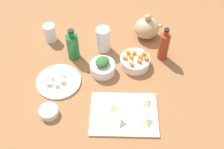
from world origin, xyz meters
TOP-DOWN VIEW (x-y plane):
  - tabletop at (0.00, 0.00)cm, footprint 190.00×190.00cm
  - cutting_board at (6.82, -19.11)cm, footprint 31.43×24.39cm
  - plate_tofu at (-26.26, -2.71)cm, footprint 21.92×21.92cm
  - bowl_greens at (-5.21, 5.84)cm, footprint 12.73×12.73cm
  - bowl_carrots at (10.98, 11.69)cm, footprint 15.32×15.32cm
  - bowl_small_side at (-26.93, -21.24)cm, footprint 8.57×8.57cm
  - teapot at (16.94, 34.50)cm, footprint 15.49×13.01cm
  - bottle_0 at (25.32, 18.36)cm, footprint 5.19×5.19cm
  - bottle_1 at (-21.34, 15.38)cm, footprint 6.23×6.23cm
  - drinking_glass_0 at (-6.42, 22.63)cm, footprint 7.36×7.36cm
  - drinking_glass_1 at (-36.43, 27.63)cm, footprint 6.49×6.49cm
  - carrot_cube_0 at (10.37, 14.71)cm, footprint 1.82×1.82cm
  - carrot_cube_1 at (8.88, 11.55)cm, footprint 2.54×2.54cm
  - carrot_cube_2 at (5.88, 10.80)cm, footprint 2.39×2.39cm
  - carrot_cube_3 at (13.16, 8.90)cm, footprint 2.54×2.54cm
  - carrot_cube_4 at (13.68, 11.98)cm, footprint 2.54×2.54cm
  - carrot_cube_5 at (9.14, 6.75)cm, footprint 2.40×2.40cm
  - carrot_cube_6 at (15.59, 14.23)cm, footprint 2.51×2.51cm
  - carrot_cube_7 at (7.27, 14.47)cm, footprint 2.42×2.42cm
  - carrot_cube_8 at (16.69, 10.80)cm, footprint 2.54×2.54cm
  - chopped_greens_mound at (-5.21, 5.84)cm, footprint 9.37×9.79cm
  - tofu_cube_0 at (-26.53, -5.88)cm, footprint 3.06×3.06cm
  - tofu_cube_1 at (-25.00, -0.14)cm, footprint 2.35×2.35cm
  - tofu_cube_2 at (-30.13, -1.78)cm, footprint 2.43×2.43cm
  - tofu_cube_3 at (-23.80, -3.64)cm, footprint 2.79×2.79cm
  - tofu_cube_4 at (-30.26, -5.40)cm, footprint 2.32×2.32cm
  - dumpling_0 at (16.60, -23.31)cm, footprint 6.93×6.59cm
  - dumpling_1 at (5.81, -24.19)cm, footprint 4.90×5.38cm
  - dumpling_2 at (-4.00, -22.31)cm, footprint 7.19×6.89cm
  - dumpling_3 at (1.43, -16.34)cm, footprint 7.33×7.35cm
  - dumpling_4 at (17.02, -12.95)cm, footprint 6.03×6.04cm

SIDE VIEW (x-z plane):
  - tabletop at x=0.00cm, z-range 0.00..3.00cm
  - cutting_board at x=6.82cm, z-range 3.00..4.00cm
  - plate_tofu at x=-26.26cm, z-range 3.00..4.20cm
  - bowl_small_side at x=-26.93cm, z-range 3.00..6.33cm
  - dumpling_2 at x=-4.00cm, z-range 4.00..6.04cm
  - dumpling_3 at x=1.43cm, z-range 4.00..6.44cm
  - tofu_cube_0 at x=-26.53cm, z-range 4.20..6.40cm
  - tofu_cube_1 at x=-25.00cm, z-range 4.20..6.40cm
  - tofu_cube_2 at x=-30.13cm, z-range 4.20..6.40cm
  - tofu_cube_3 at x=-23.80cm, z-range 4.20..6.40cm
  - tofu_cube_4 at x=-30.26cm, z-range 4.20..6.40cm
  - dumpling_4 at x=17.02cm, z-range 4.00..6.80cm
  - dumpling_1 at x=5.81cm, z-range 4.00..6.84cm
  - bowl_carrots at x=10.98cm, z-range 3.00..8.02cm
  - dumpling_0 at x=16.60cm, z-range 4.00..7.16cm
  - bowl_greens at x=-5.21cm, z-range 3.00..8.51cm
  - drinking_glass_1 at x=-36.43cm, z-range 3.00..13.11cm
  - carrot_cube_0 at x=10.37cm, z-range 8.02..9.82cm
  - carrot_cube_1 at x=8.88cm, z-range 8.02..9.82cm
  - carrot_cube_2 at x=5.88cm, z-range 8.02..9.82cm
  - carrot_cube_3 at x=13.16cm, z-range 8.02..9.82cm
  - carrot_cube_4 at x=13.68cm, z-range 8.02..9.82cm
  - carrot_cube_5 at x=9.14cm, z-range 8.02..9.82cm
  - carrot_cube_6 at x=15.59cm, z-range 8.02..9.82cm
  - carrot_cube_7 at x=7.27cm, z-range 8.02..9.82cm
  - carrot_cube_8 at x=16.69cm, z-range 8.02..9.82cm
  - teapot at x=16.94cm, z-range 1.47..16.80cm
  - drinking_glass_0 at x=-6.42cm, z-range 3.00..16.72cm
  - chopped_greens_mound at x=-5.21cm, z-range 8.51..12.15cm
  - bottle_1 at x=-21.34cm, z-range 1.50..19.87cm
  - bottle_0 at x=25.32cm, z-range 1.53..21.12cm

